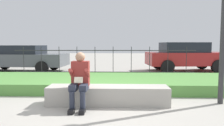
{
  "coord_description": "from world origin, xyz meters",
  "views": [
    {
      "loc": [
        0.61,
        -5.01,
        1.4
      ],
      "look_at": [
        0.43,
        0.6,
        0.92
      ],
      "focal_mm": 35.0,
      "sensor_mm": 36.0,
      "label": 1
    }
  ],
  "objects": [
    {
      "name": "ground_plane",
      "position": [
        0.0,
        0.0,
        0.0
      ],
      "size": [
        60.0,
        60.0,
        0.0
      ],
      "primitive_type": "plane",
      "color": "#A8A399"
    },
    {
      "name": "iron_fence",
      "position": [
        0.0,
        3.92,
        0.69
      ],
      "size": [
        7.45,
        0.03,
        1.31
      ],
      "color": "#232326",
      "rests_on": "ground_plane"
    },
    {
      "name": "grass_berm",
      "position": [
        0.0,
        2.04,
        0.16
      ],
      "size": [
        9.45,
        2.68,
        0.32
      ],
      "color": "#569342",
      "rests_on": "ground_plane"
    },
    {
      "name": "stone_bench",
      "position": [
        0.36,
        0.0,
        0.19
      ],
      "size": [
        2.8,
        0.6,
        0.43
      ],
      "color": "#ADA89E",
      "rests_on": "ground_plane"
    },
    {
      "name": "street_lamp",
      "position": [
        3.01,
        0.14,
        2.24
      ],
      "size": [
        0.28,
        0.28,
        3.61
      ],
      "color": "#2D2D30",
      "rests_on": "ground_plane"
    },
    {
      "name": "car_parked_left",
      "position": [
        -4.48,
        6.13,
        0.72
      ],
      "size": [
        4.7,
        2.07,
        1.35
      ],
      "rotation": [
        0.0,
        0.0,
        -0.06
      ],
      "color": "#4C5156",
      "rests_on": "ground_plane"
    },
    {
      "name": "person_seated_reader",
      "position": [
        -0.24,
        -0.33,
        0.66
      ],
      "size": [
        0.42,
        0.73,
        1.23
      ],
      "color": "black",
      "rests_on": "ground_plane"
    },
    {
      "name": "car_parked_right",
      "position": [
        4.1,
        6.52,
        0.79
      ],
      "size": [
        4.17,
        2.17,
        1.5
      ],
      "rotation": [
        0.0,
        0.0,
        0.08
      ],
      "color": "maroon",
      "rests_on": "ground_plane"
    }
  ]
}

